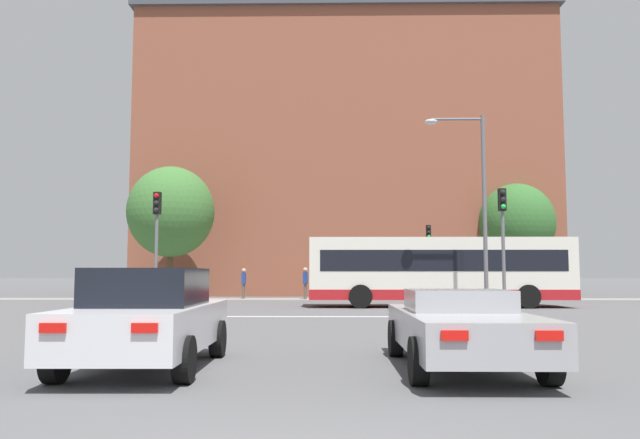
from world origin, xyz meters
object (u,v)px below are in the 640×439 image
traffic_light_near_right (503,230)px  street_lamp_junction (474,191)px  traffic_light_far_right (429,249)px  pedestrian_walking_east (305,280)px  traffic_light_near_left (156,232)px  pedestrian_waiting (244,281)px  bus_crossing_lead (439,270)px  car_roadster_right (460,327)px  car_saloon_left (148,318)px  pedestrian_walking_west (479,281)px

traffic_light_near_right → street_lamp_junction: 2.80m
traffic_light_far_right → pedestrian_walking_east: 7.22m
traffic_light_near_left → pedestrian_waiting: (1.11, 14.52, -1.89)m
bus_crossing_lead → traffic_light_near_left: (-10.99, -5.70, 1.31)m
car_roadster_right → pedestrian_waiting: bearing=104.9°
bus_crossing_lead → street_lamp_junction: size_ratio=1.48×
traffic_light_far_right → street_lamp_junction: size_ratio=0.55×
traffic_light_far_right → pedestrian_walking_east: size_ratio=2.31×
car_roadster_right → traffic_light_near_right: size_ratio=1.06×
car_saloon_left → pedestrian_walking_east: size_ratio=2.41×
traffic_light_near_left → traffic_light_far_right: (11.72, 13.00, -0.12)m
traffic_light_near_left → traffic_light_far_right: traffic_light_near_left is taller
traffic_light_near_left → car_roadster_right: bearing=-56.2°
car_saloon_left → street_lamp_junction: 17.21m
car_saloon_left → pedestrian_walking_west: pedestrian_walking_west is taller
car_saloon_left → pedestrian_walking_east: bearing=86.2°
pedestrian_walking_west → street_lamp_junction: bearing=87.5°
car_roadster_right → traffic_light_near_right: traffic_light_near_right is taller
car_saloon_left → car_roadster_right: bearing=0.0°
car_roadster_right → bus_crossing_lead: 18.18m
pedestrian_walking_east → pedestrian_walking_west: (10.03, 0.40, -0.05)m
car_roadster_right → pedestrian_waiting: (-7.09, 26.75, 0.41)m
bus_crossing_lead → pedestrian_waiting: size_ratio=6.44×
car_saloon_left → pedestrian_walking_west: (11.43, 26.48, 0.25)m
bus_crossing_lead → pedestrian_waiting: bus_crossing_lead is taller
traffic_light_far_right → pedestrian_walking_east: bearing=173.7°
car_saloon_left → pedestrian_walking_west: bearing=65.9°
traffic_light_far_right → car_saloon_left: bearing=-108.3°
car_saloon_left → traffic_light_near_right: bearing=53.2°
traffic_light_near_right → street_lamp_junction: size_ratio=0.58×
traffic_light_near_right → pedestrian_walking_west: traffic_light_near_right is taller
pedestrian_waiting → pedestrian_walking_west: bearing=88.2°
traffic_light_far_right → car_roadster_right: bearing=-97.9°
bus_crossing_lead → traffic_light_far_right: size_ratio=2.72×
car_roadster_right → traffic_light_near_right: 13.11m
traffic_light_far_right → pedestrian_waiting: (-10.61, 1.52, -1.77)m
traffic_light_near_right → pedestrian_walking_west: 14.54m
car_saloon_left → pedestrian_walking_west: 28.84m
car_roadster_right → pedestrian_waiting: 27.68m
street_lamp_junction → car_saloon_left: bearing=-120.3°
pedestrian_waiting → traffic_light_far_right: bearing=81.5°
pedestrian_waiting → pedestrian_walking_west: (13.68, -0.34, -0.02)m
bus_crossing_lead → traffic_light_near_right: traffic_light_near_right is taller
car_roadster_right → street_lamp_junction: bearing=76.0°
car_saloon_left → pedestrian_waiting: pedestrian_waiting is taller
pedestrian_waiting → pedestrian_walking_east: pedestrian_walking_east is taller
bus_crossing_lead → traffic_light_near_left: bearing=-62.6°
street_lamp_junction → car_roadster_right: bearing=-104.1°
street_lamp_junction → pedestrian_walking_east: bearing=121.3°
traffic_light_near_right → pedestrian_waiting: (-11.18, 14.52, -1.95)m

